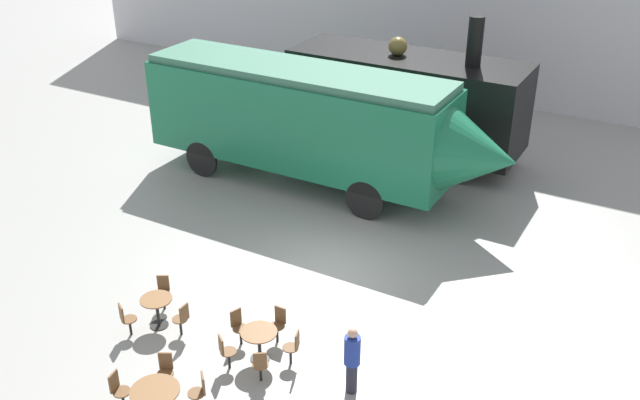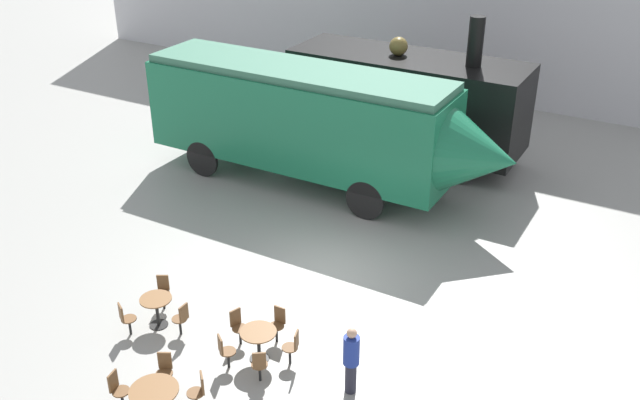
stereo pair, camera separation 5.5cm
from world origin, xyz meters
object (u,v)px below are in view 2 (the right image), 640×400
(cafe_table_far, at_px, (156,305))
(cafe_table_mid, at_px, (154,395))
(cafe_chair_0, at_px, (259,364))
(visitor_person, at_px, (351,358))
(steam_locomotive, at_px, (407,98))
(streamlined_locomotive, at_px, (319,120))
(cafe_table_near, at_px, (258,338))

(cafe_table_far, bearing_deg, cafe_table_mid, -49.52)
(cafe_chair_0, relative_size, visitor_person, 0.54)
(visitor_person, bearing_deg, steam_locomotive, 108.58)
(steam_locomotive, height_order, cafe_chair_0, steam_locomotive)
(streamlined_locomotive, height_order, visitor_person, streamlined_locomotive)
(cafe_table_near, distance_m, cafe_table_far, 2.77)
(cafe_table_mid, xyz_separation_m, cafe_table_far, (-1.98, 2.32, -0.02))
(streamlined_locomotive, height_order, cafe_table_far, streamlined_locomotive)
(cafe_table_near, relative_size, cafe_table_far, 1.06)
(cafe_table_near, height_order, cafe_table_mid, cafe_table_near)
(cafe_table_mid, height_order, visitor_person, visitor_person)
(cafe_table_near, xyz_separation_m, cafe_table_far, (-2.76, -0.17, -0.01))
(cafe_chair_0, bearing_deg, cafe_table_mid, 111.29)
(steam_locomotive, bearing_deg, visitor_person, -71.42)
(streamlined_locomotive, relative_size, cafe_table_far, 15.87)
(cafe_table_far, distance_m, cafe_chair_0, 3.25)
(streamlined_locomotive, xyz_separation_m, cafe_chair_0, (3.59, -8.83, -1.82))
(cafe_table_far, relative_size, cafe_chair_0, 0.88)
(cafe_table_mid, bearing_deg, visitor_person, 40.66)
(cafe_table_mid, bearing_deg, cafe_chair_0, 56.59)
(streamlined_locomotive, relative_size, cafe_table_near, 15.01)
(cafe_table_far, bearing_deg, cafe_table_near, 3.60)
(cafe_table_mid, relative_size, visitor_person, 0.61)
(cafe_table_near, bearing_deg, steam_locomotive, 98.37)
(cafe_table_mid, bearing_deg, cafe_table_far, 130.48)
(cafe_table_mid, distance_m, cafe_table_far, 3.06)
(cafe_table_mid, height_order, cafe_chair_0, cafe_chair_0)
(steam_locomotive, bearing_deg, cafe_table_near, -81.63)
(streamlined_locomotive, bearing_deg, cafe_table_far, -87.43)
(cafe_table_far, xyz_separation_m, visitor_person, (5.00, 0.27, 0.30))
(cafe_table_near, xyz_separation_m, cafe_table_mid, (-0.78, -2.50, 0.01))
(cafe_table_near, distance_m, cafe_table_mid, 2.62)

